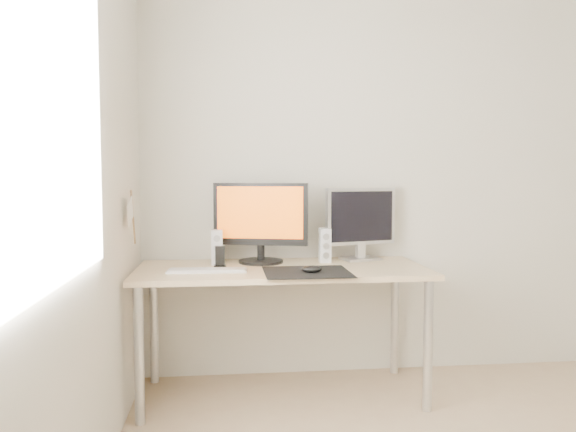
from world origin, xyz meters
TOP-DOWN VIEW (x-y plane):
  - wall_back at (0.00, 1.75)m, footprint 3.50×0.00m
  - wall_left at (-1.75, 0.00)m, footprint 0.00×3.50m
  - window_pane at (-1.74, 0.00)m, footprint 0.00×1.30m
  - mousepad at (-0.82, 1.20)m, footprint 0.45×0.40m
  - mouse at (-0.80, 1.17)m, footprint 0.11×0.06m
  - desk at (-0.93, 1.38)m, footprint 1.60×0.70m
  - main_monitor at (-1.04, 1.55)m, footprint 0.54×0.32m
  - second_monitor at (-0.43, 1.60)m, footprint 0.45×0.21m
  - speaker_left at (-1.29, 1.51)m, footprint 0.06×0.08m
  - speaker_right at (-0.66, 1.53)m, footprint 0.06×0.08m
  - keyboard at (-1.34, 1.27)m, footprint 0.43×0.14m
  - phone_dock at (-1.27, 1.41)m, footprint 0.07×0.06m
  - pennant at (-1.72, 1.24)m, footprint 0.01×0.23m

SIDE VIEW (x-z plane):
  - desk at x=-0.93m, z-range 0.29..1.02m
  - mousepad at x=-0.82m, z-range 0.73..0.73m
  - keyboard at x=-1.34m, z-range 0.73..0.75m
  - mouse at x=-0.80m, z-range 0.73..0.77m
  - phone_dock at x=-1.27m, z-range 0.71..0.83m
  - speaker_left at x=-1.29m, z-range 0.73..0.93m
  - speaker_right at x=-0.66m, z-range 0.73..0.93m
  - second_monitor at x=-0.43m, z-range 0.75..1.19m
  - main_monitor at x=-1.04m, z-range 0.75..1.22m
  - pennant at x=-1.72m, z-range 0.90..1.19m
  - wall_back at x=0.00m, z-range -0.50..3.00m
  - wall_left at x=-1.75m, z-range -0.50..3.00m
  - window_pane at x=-1.74m, z-range 0.85..2.15m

